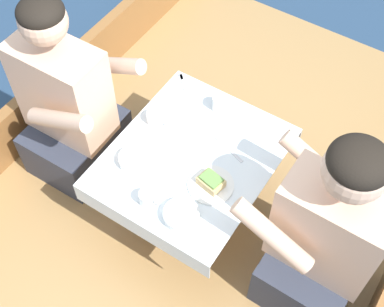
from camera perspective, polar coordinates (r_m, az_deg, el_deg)
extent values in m
plane|color=navy|center=(2.80, -0.54, -8.87)|extent=(60.00, 60.00, 0.00)
cube|color=#A87F4C|center=(2.68, -0.56, -7.65)|extent=(1.93, 3.12, 0.25)
cube|color=#936033|center=(2.86, -16.51, 4.31)|extent=(0.06, 3.12, 0.29)
cube|color=#936033|center=(2.35, 19.50, -15.06)|extent=(0.06, 3.12, 0.29)
cylinder|color=#B2B2B7|center=(2.43, 0.00, -3.25)|extent=(0.07, 0.07, 0.39)
cube|color=#A87F4C|center=(2.26, 0.00, -0.49)|extent=(0.62, 0.74, 0.02)
cube|color=white|center=(2.25, 0.00, -0.33)|extent=(0.65, 0.77, 0.00)
cube|color=white|center=(2.14, -5.65, -8.18)|extent=(0.65, 0.00, 0.10)
cube|color=white|center=(2.50, 4.80, 5.00)|extent=(0.65, 0.00, 0.10)
cube|color=#333847|center=(2.70, -12.10, 1.25)|extent=(0.37, 0.45, 0.26)
cube|color=beige|center=(2.42, -13.60, 6.53)|extent=(0.40, 0.23, 0.48)
sphere|color=beige|center=(2.16, -15.63, 13.45)|extent=(0.20, 0.20, 0.20)
ellipsoid|color=black|center=(2.13, -15.90, 14.34)|extent=(0.19, 0.19, 0.11)
cylinder|color=beige|center=(2.37, -8.39, 9.29)|extent=(0.34, 0.08, 0.21)
cylinder|color=beige|center=(2.21, -13.98, 3.50)|extent=(0.34, 0.08, 0.21)
cube|color=#333847|center=(2.36, 12.69, -11.80)|extent=(0.37, 0.44, 0.26)
cube|color=beige|center=(2.05, 14.48, -7.73)|extent=(0.40, 0.23, 0.45)
sphere|color=beige|center=(1.73, 17.04, -1.76)|extent=(0.22, 0.22, 0.22)
ellipsoid|color=black|center=(1.69, 17.43, -0.84)|extent=(0.20, 0.20, 0.12)
cylinder|color=beige|center=(1.91, 8.52, -8.64)|extent=(0.34, 0.07, 0.21)
cylinder|color=beige|center=(2.10, 13.21, -1.20)|extent=(0.34, 0.07, 0.21)
cylinder|color=white|center=(2.16, 2.03, -3.38)|extent=(0.19, 0.19, 0.01)
cylinder|color=white|center=(2.26, -1.83, 0.42)|extent=(0.16, 0.16, 0.01)
cube|color=tan|center=(2.14, 2.04, -3.05)|extent=(0.11, 0.09, 0.04)
cube|color=#669347|center=(2.12, 2.06, -2.70)|extent=(0.09, 0.08, 0.01)
cylinder|color=white|center=(2.07, -1.15, -6.58)|extent=(0.14, 0.14, 0.04)
cylinder|color=beige|center=(2.07, -1.15, -6.45)|extent=(0.12, 0.12, 0.02)
cylinder|color=white|center=(2.23, -6.16, -0.64)|extent=(0.13, 0.13, 0.04)
cylinder|color=beige|center=(2.22, -6.18, -0.50)|extent=(0.11, 0.11, 0.02)
cylinder|color=white|center=(2.35, -3.90, 3.87)|extent=(0.08, 0.08, 0.05)
torus|color=white|center=(2.33, -2.90, 3.40)|extent=(0.04, 0.01, 0.04)
cylinder|color=#3D2314|center=(2.34, -3.92, 4.12)|extent=(0.07, 0.07, 0.01)
cylinder|color=white|center=(2.39, 2.99, 5.35)|extent=(0.07, 0.07, 0.07)
torus|color=white|center=(2.37, 3.91, 4.97)|extent=(0.04, 0.01, 0.04)
cylinder|color=#3D2314|center=(2.37, 3.01, 5.68)|extent=(0.06, 0.06, 0.01)
cylinder|color=white|center=(2.11, -4.86, -4.75)|extent=(0.06, 0.06, 0.06)
torus|color=white|center=(2.09, -3.96, -5.23)|extent=(0.04, 0.01, 0.04)
cylinder|color=#3D2314|center=(2.09, -4.90, -4.49)|extent=(0.05, 0.05, 0.01)
cube|color=silver|center=(2.34, 1.04, 2.88)|extent=(0.17, 0.04, 0.00)
cube|color=silver|center=(2.19, -3.10, -2.41)|extent=(0.04, 0.17, 0.00)
ellipsoid|color=silver|center=(2.22, -2.33, -1.00)|extent=(0.04, 0.02, 0.01)
cube|color=silver|center=(2.49, -0.80, 7.05)|extent=(0.13, 0.13, 0.00)
cube|color=silver|center=(2.54, -1.15, 8.18)|extent=(0.04, 0.04, 0.00)
cube|color=silver|center=(2.27, 3.98, 0.49)|extent=(0.16, 0.07, 0.00)
ellipsoid|color=silver|center=(2.30, 2.87, 1.63)|extent=(0.04, 0.02, 0.01)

